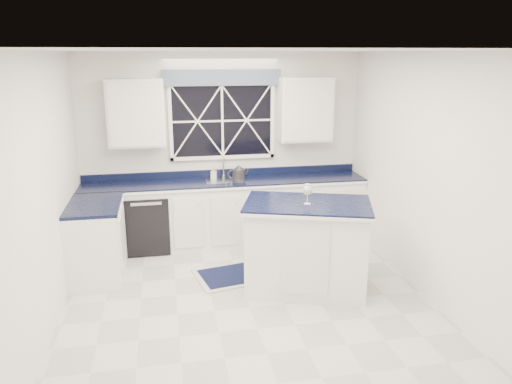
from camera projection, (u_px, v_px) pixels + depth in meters
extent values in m
plane|color=beige|center=(250.00, 308.00, 5.43)|extent=(4.50, 4.50, 0.00)
cube|color=silver|center=(222.00, 148.00, 7.20)|extent=(4.00, 0.10, 2.70)
cube|color=white|center=(226.00, 214.00, 7.15)|extent=(3.98, 0.60, 0.90)
cube|color=white|center=(97.00, 242.00, 6.09)|extent=(0.60, 1.00, 0.90)
cube|color=black|center=(226.00, 182.00, 7.03)|extent=(3.98, 0.64, 0.04)
cube|color=black|center=(148.00, 221.00, 6.97)|extent=(0.60, 0.58, 0.82)
cube|color=black|center=(222.00, 121.00, 7.06)|extent=(1.40, 0.02, 1.00)
cube|color=slate|center=(222.00, 78.00, 6.84)|extent=(1.65, 0.04, 0.22)
cube|color=white|center=(136.00, 113.00, 6.68)|extent=(0.75, 0.34, 0.90)
cube|color=white|center=(305.00, 109.00, 7.10)|extent=(0.75, 0.34, 0.90)
cylinder|color=#AFAFB1|center=(224.00, 176.00, 7.23)|extent=(0.05, 0.05, 0.04)
cylinder|color=#AFAFB1|center=(223.00, 166.00, 7.19)|extent=(0.02, 0.02, 0.28)
cylinder|color=#AFAFB1|center=(224.00, 159.00, 7.07)|extent=(0.02, 0.18, 0.02)
cube|color=white|center=(306.00, 248.00, 5.76)|extent=(1.52, 1.16, 1.00)
cube|color=black|center=(308.00, 205.00, 5.62)|extent=(1.60, 1.25, 0.04)
cube|color=#B2B1AD|center=(243.00, 274.00, 6.25)|extent=(1.27, 0.93, 0.01)
cube|color=black|center=(243.00, 273.00, 6.25)|extent=(1.12, 0.78, 0.01)
cylinder|color=#2E2E31|center=(239.00, 175.00, 7.06)|extent=(0.18, 0.18, 0.15)
cone|color=#2E2E31|center=(239.00, 167.00, 7.03)|extent=(0.15, 0.15, 0.06)
torus|color=#2E2E31|center=(232.00, 174.00, 7.03)|extent=(0.12, 0.02, 0.12)
cylinder|color=#2E2E31|center=(246.00, 173.00, 7.07)|extent=(0.08, 0.02, 0.10)
cylinder|color=silver|center=(307.00, 204.00, 5.56)|extent=(0.08, 0.08, 0.01)
cylinder|color=silver|center=(307.00, 198.00, 5.54)|extent=(0.01, 0.01, 0.12)
ellipsoid|color=silver|center=(308.00, 189.00, 5.52)|extent=(0.10, 0.10, 0.12)
cylinder|color=#CDBA6C|center=(308.00, 191.00, 5.52)|extent=(0.08, 0.08, 0.05)
imported|color=silver|center=(214.00, 173.00, 7.10)|extent=(0.10, 0.10, 0.17)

